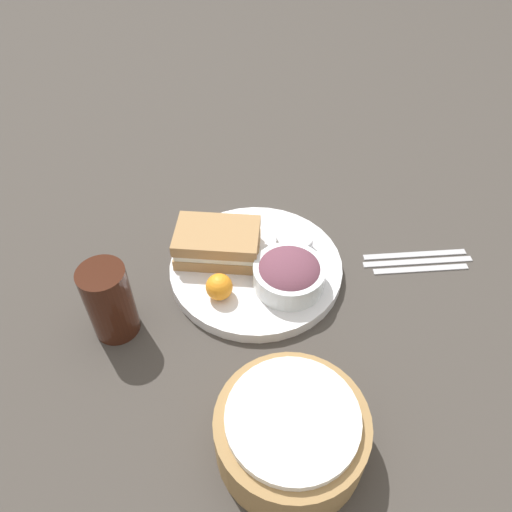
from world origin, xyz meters
name	(u,v)px	position (x,y,z in m)	size (l,w,h in m)	color
ground_plane	(256,272)	(0.00, 0.00, 0.00)	(4.00, 4.00, 0.00)	#3D3833
plate	(256,268)	(0.00, 0.00, 0.01)	(0.30, 0.30, 0.02)	silver
sandwich	(219,241)	(0.07, 0.00, 0.05)	(0.16, 0.13, 0.06)	#A37A4C
salad_bowl	(289,274)	(-0.07, 0.02, 0.05)	(0.12, 0.12, 0.06)	white
dressing_cup	(294,243)	(-0.05, -0.06, 0.04)	(0.07, 0.07, 0.03)	#B7B7BC
orange_wedge	(219,287)	(0.03, 0.09, 0.04)	(0.04, 0.04, 0.04)	orange
drink_glass	(110,301)	(0.17, 0.19, 0.07)	(0.07, 0.07, 0.13)	#38190F
bread_basket	(291,432)	(-0.15, 0.28, 0.04)	(0.20, 0.20, 0.09)	#997547
fork	(415,254)	(-0.26, -0.14, 0.00)	(0.19, 0.01, 0.01)	#B2B2B7
knife	(418,261)	(-0.27, -0.12, 0.00)	(0.20, 0.01, 0.01)	#B2B2B7
spoon	(421,269)	(-0.27, -0.11, 0.00)	(0.17, 0.01, 0.01)	#B2B2B7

